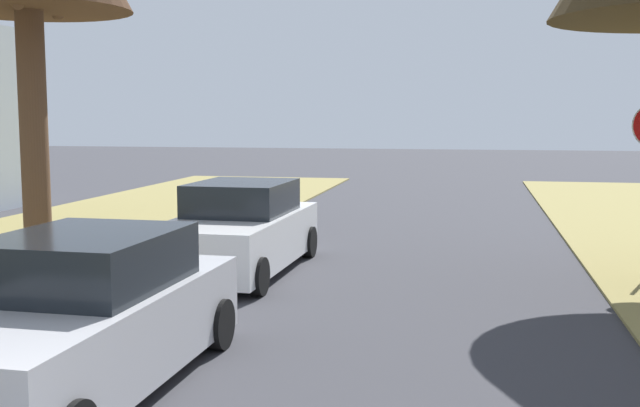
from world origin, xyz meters
TOP-DOWN VIEW (x-y plane):
  - parked_sedan_silver at (-2.21, 4.38)m, footprint 2.04×4.44m
  - parked_sedan_white at (-2.41, 10.38)m, footprint 2.04×4.44m

SIDE VIEW (x-z plane):
  - parked_sedan_silver at x=-2.21m, z-range -0.06..1.51m
  - parked_sedan_white at x=-2.41m, z-range -0.06..1.51m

